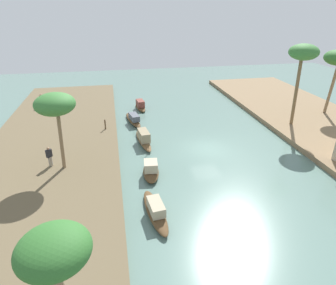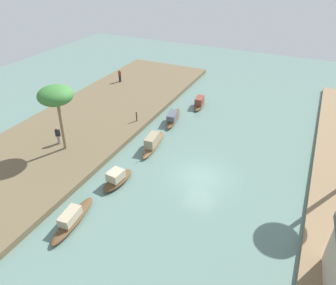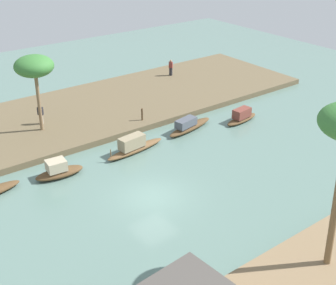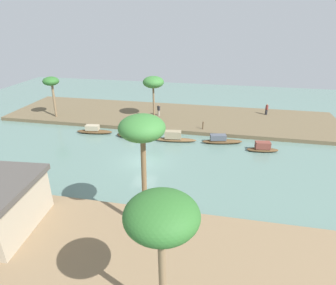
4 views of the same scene
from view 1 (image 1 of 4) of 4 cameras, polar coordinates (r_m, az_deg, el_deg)
name	(u,v)px [view 1 (image 1 of 4)]	position (r m, az deg, el deg)	size (l,w,h in m)	color
river_water	(207,149)	(27.11, 7.64, -1.21)	(75.61, 75.61, 0.00)	slate
riverbank_left	(48,160)	(26.42, -22.51, -3.23)	(47.69, 11.81, 0.49)	brown
sampan_midstream	(155,210)	(18.69, -2.49, -13.14)	(4.76, 1.52, 1.12)	brown
sampan_open_hull	(133,119)	(32.92, -6.81, 4.54)	(4.92, 1.87, 1.13)	brown
sampan_with_tall_canopy	(140,106)	(37.36, -5.44, 7.20)	(3.63, 1.40, 1.16)	brown
sampan_upstream_small	(144,138)	(27.80, -4.82, 0.80)	(5.11, 1.45, 1.35)	brown
sampan_with_red_awning	(151,170)	(22.65, -3.37, -5.41)	(3.33, 1.51, 1.24)	brown
person_on_near_bank	(50,157)	(24.56, -22.19, -2.65)	(0.47, 0.48, 1.63)	gray
person_by_mooring	(42,101)	(39.61, -23.50, 7.40)	(0.46, 0.46, 1.65)	#232328
mooring_post	(105,124)	(30.39, -12.21, 3.49)	(0.14, 0.14, 1.01)	#4C3823
palm_tree_left_near	(55,105)	(22.36, -21.28, 6.86)	(2.91, 2.91, 5.96)	#7F6647
palm_tree_left_far	(55,255)	(9.69, -21.27, -19.89)	(2.21, 2.21, 5.75)	#7F6647
palm_tree_right_short	(303,54)	(32.08, 25.00, 15.37)	(2.83, 2.83, 8.22)	brown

